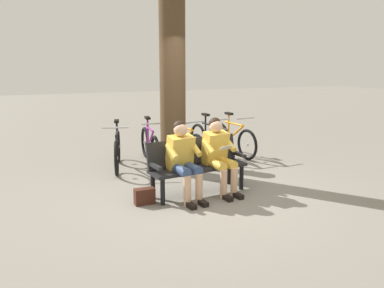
{
  "coord_description": "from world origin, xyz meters",
  "views": [
    {
      "loc": [
        2.29,
        5.56,
        2.12
      ],
      "look_at": [
        0.03,
        -0.44,
        0.75
      ],
      "focal_mm": 37.64,
      "sensor_mm": 36.0,
      "label": 1
    }
  ],
  "objects_px": {
    "bicycle_blue": "(233,139)",
    "bicycle_green": "(210,141)",
    "bicycle_red": "(183,144)",
    "bicycle_purple": "(117,150)",
    "handbag": "(145,196)",
    "bench": "(196,162)",
    "tree_trunk": "(172,70)",
    "person_companion": "(183,157)",
    "bicycle_black": "(150,146)",
    "litter_bin": "(218,149)",
    "person_reading": "(219,152)"
  },
  "relations": [
    {
      "from": "bench",
      "to": "bicycle_green",
      "type": "height_order",
      "value": "bicycle_green"
    },
    {
      "from": "person_reading",
      "to": "handbag",
      "type": "height_order",
      "value": "person_reading"
    },
    {
      "from": "litter_bin",
      "to": "bicycle_purple",
      "type": "bearing_deg",
      "value": -21.43
    },
    {
      "from": "bicycle_blue",
      "to": "bicycle_green",
      "type": "bearing_deg",
      "value": -102.15
    },
    {
      "from": "bicycle_blue",
      "to": "litter_bin",
      "type": "bearing_deg",
      "value": -49.0
    },
    {
      "from": "bench",
      "to": "litter_bin",
      "type": "bearing_deg",
      "value": -137.98
    },
    {
      "from": "person_reading",
      "to": "litter_bin",
      "type": "relative_size",
      "value": 1.52
    },
    {
      "from": "bicycle_purple",
      "to": "bicycle_black",
      "type": "bearing_deg",
      "value": 119.13
    },
    {
      "from": "tree_trunk",
      "to": "litter_bin",
      "type": "xyz_separation_m",
      "value": [
        -0.88,
        0.14,
        -1.51
      ]
    },
    {
      "from": "tree_trunk",
      "to": "litter_bin",
      "type": "distance_m",
      "value": 1.76
    },
    {
      "from": "tree_trunk",
      "to": "bicycle_black",
      "type": "xyz_separation_m",
      "value": [
        0.25,
        -0.79,
        -1.55
      ]
    },
    {
      "from": "bicycle_purple",
      "to": "bicycle_green",
      "type": "bearing_deg",
      "value": 108.86
    },
    {
      "from": "bench",
      "to": "bicycle_red",
      "type": "distance_m",
      "value": 2.04
    },
    {
      "from": "bench",
      "to": "bicycle_purple",
      "type": "height_order",
      "value": "bicycle_purple"
    },
    {
      "from": "bench",
      "to": "tree_trunk",
      "type": "height_order",
      "value": "tree_trunk"
    },
    {
      "from": "person_reading",
      "to": "person_companion",
      "type": "distance_m",
      "value": 0.64
    },
    {
      "from": "litter_bin",
      "to": "tree_trunk",
      "type": "bearing_deg",
      "value": -9.11
    },
    {
      "from": "tree_trunk",
      "to": "bicycle_blue",
      "type": "relative_size",
      "value": 2.29
    },
    {
      "from": "bicycle_purple",
      "to": "handbag",
      "type": "bearing_deg",
      "value": 12.44
    },
    {
      "from": "bicycle_green",
      "to": "bicycle_red",
      "type": "relative_size",
      "value": 1.01
    },
    {
      "from": "bicycle_green",
      "to": "bicycle_purple",
      "type": "xyz_separation_m",
      "value": [
        2.06,
        0.24,
        0.0
      ]
    },
    {
      "from": "bicycle_blue",
      "to": "bicycle_purple",
      "type": "height_order",
      "value": "same"
    },
    {
      "from": "bicycle_purple",
      "to": "person_reading",
      "type": "bearing_deg",
      "value": 44.6
    },
    {
      "from": "bicycle_blue",
      "to": "bicycle_purple",
      "type": "relative_size",
      "value": 1.01
    },
    {
      "from": "bicycle_green",
      "to": "bicycle_purple",
      "type": "relative_size",
      "value": 1.01
    },
    {
      "from": "litter_bin",
      "to": "bicycle_black",
      "type": "bearing_deg",
      "value": -39.73
    },
    {
      "from": "person_companion",
      "to": "handbag",
      "type": "distance_m",
      "value": 0.82
    },
    {
      "from": "bicycle_red",
      "to": "bicycle_purple",
      "type": "distance_m",
      "value": 1.41
    },
    {
      "from": "handbag",
      "to": "bicycle_purple",
      "type": "relative_size",
      "value": 0.18
    },
    {
      "from": "person_companion",
      "to": "handbag",
      "type": "bearing_deg",
      "value": -7.69
    },
    {
      "from": "bench",
      "to": "bicycle_purple",
      "type": "bearing_deg",
      "value": -73.58
    },
    {
      "from": "bicycle_black",
      "to": "tree_trunk",
      "type": "bearing_deg",
      "value": 20.43
    },
    {
      "from": "tree_trunk",
      "to": "bicycle_black",
      "type": "height_order",
      "value": "tree_trunk"
    },
    {
      "from": "litter_bin",
      "to": "bicycle_purple",
      "type": "distance_m",
      "value": 1.97
    },
    {
      "from": "person_companion",
      "to": "tree_trunk",
      "type": "height_order",
      "value": "tree_trunk"
    },
    {
      "from": "handbag",
      "to": "tree_trunk",
      "type": "xyz_separation_m",
      "value": [
        -0.95,
        -1.53,
        1.79
      ]
    },
    {
      "from": "bicycle_blue",
      "to": "bicycle_red",
      "type": "height_order",
      "value": "same"
    },
    {
      "from": "handbag",
      "to": "litter_bin",
      "type": "bearing_deg",
      "value": -142.63
    },
    {
      "from": "person_companion",
      "to": "bench",
      "type": "bearing_deg",
      "value": -153.15
    },
    {
      "from": "litter_bin",
      "to": "bicycle_red",
      "type": "bearing_deg",
      "value": -62.57
    },
    {
      "from": "bicycle_blue",
      "to": "bicycle_green",
      "type": "height_order",
      "value": "same"
    },
    {
      "from": "tree_trunk",
      "to": "bicycle_purple",
      "type": "relative_size",
      "value": 2.31
    },
    {
      "from": "tree_trunk",
      "to": "bicycle_purple",
      "type": "bearing_deg",
      "value": -31.17
    },
    {
      "from": "bicycle_red",
      "to": "bicycle_purple",
      "type": "xyz_separation_m",
      "value": [
        1.4,
        0.11,
        0.0
      ]
    },
    {
      "from": "bicycle_green",
      "to": "bicycle_red",
      "type": "xyz_separation_m",
      "value": [
        0.65,
        0.13,
        0.0
      ]
    },
    {
      "from": "bicycle_red",
      "to": "bicycle_black",
      "type": "relative_size",
      "value": 0.99
    },
    {
      "from": "bench",
      "to": "bicycle_green",
      "type": "xyz_separation_m",
      "value": [
        -1.14,
        -2.11,
        -0.15
      ]
    },
    {
      "from": "tree_trunk",
      "to": "bicycle_blue",
      "type": "xyz_separation_m",
      "value": [
        -1.65,
        -0.79,
        -1.55
      ]
    },
    {
      "from": "handbag",
      "to": "bench",
      "type": "bearing_deg",
      "value": -165.41
    },
    {
      "from": "tree_trunk",
      "to": "person_companion",
      "type": "bearing_deg",
      "value": 77.7
    }
  ]
}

